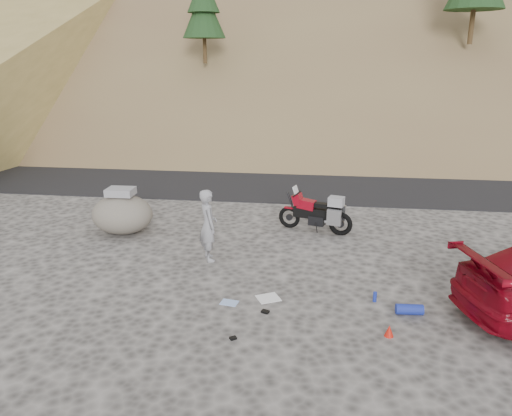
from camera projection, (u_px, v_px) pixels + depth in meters
The scene contains 12 objects.
ground at pixel (245, 275), 10.76m from camera, with size 140.00×140.00×0.00m, color #3C3937.
road at pixel (280, 178), 19.30m from camera, with size 120.00×7.00×0.05m, color black.
motorcycle at pixel (318, 213), 13.28m from camera, with size 2.01×0.91×1.22m.
man at pixel (209, 259), 11.61m from camera, with size 0.61×0.40×1.68m, color gray.
boulder at pixel (122, 214), 13.18m from camera, with size 1.83×1.64×1.22m.
gear_white_cloth at pixel (268, 298), 9.73m from camera, with size 0.42×0.38×0.01m, color white.
gear_blue_mat at pixel (409, 309), 9.11m from camera, with size 0.20×0.20×0.49m, color navy.
gear_bottle at pixel (375, 297), 9.58m from camera, with size 0.07×0.07×0.20m, color navy.
gear_funnel at pixel (389, 331), 8.39m from camera, with size 0.16×0.16×0.20m, color red.
gear_glove_a at pixel (265, 312), 9.19m from camera, with size 0.14×0.10×0.04m, color black.
gear_glove_b at pixel (233, 338), 8.33m from camera, with size 0.11×0.08×0.04m, color black.
gear_blue_cloth at pixel (229, 303), 9.55m from camera, with size 0.33×0.24×0.01m, color #93B1E4.
Camera 1 is at (1.53, -9.75, 4.54)m, focal length 35.00 mm.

